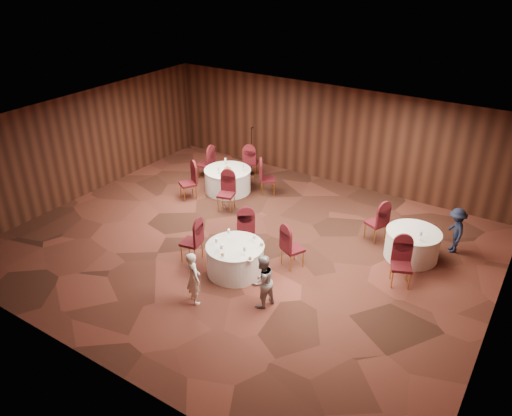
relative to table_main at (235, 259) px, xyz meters
The scene contains 15 objects.
ground 1.25m from the table_main, 112.06° to the left, with size 12.00×12.00×0.00m, color black.
room_shell 1.99m from the table_main, 112.06° to the left, with size 12.00×12.00×12.00m.
table_main is the anchor object (origin of this frame).
table_left 4.53m from the table_main, 127.94° to the left, with size 1.49×1.49×0.74m.
table_right 4.47m from the table_main, 41.15° to the left, with size 1.35×1.35×0.74m.
chairs_main 0.72m from the table_main, 109.00° to the left, with size 2.92×1.99×1.00m.
chairs_left 4.57m from the table_main, 127.86° to the left, with size 3.02×3.16×1.00m.
chairs_right 3.81m from the table_main, 40.53° to the left, with size 1.91×2.30×1.00m.
tabletop_main 0.51m from the table_main, 30.69° to the right, with size 1.10×1.01×0.22m.
tabletop_left 4.55m from the table_main, 127.71° to the left, with size 0.85×0.79×0.22m.
tabletop_right 4.50m from the table_main, 36.50° to the left, with size 0.08×0.08×0.22m.
mic_stand 5.89m from the table_main, 119.43° to the left, with size 0.24×0.24×1.67m.
woman_a 1.45m from the table_main, 94.40° to the right, with size 0.46×0.30×1.27m, color white.
woman_b 1.44m from the table_main, 30.79° to the right, with size 0.62×0.48×1.27m, color #A2A3A7.
man_c 5.66m from the table_main, 42.36° to the left, with size 0.79×0.45×1.22m, color black.
Camera 1 is at (6.28, -9.24, 7.04)m, focal length 35.00 mm.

